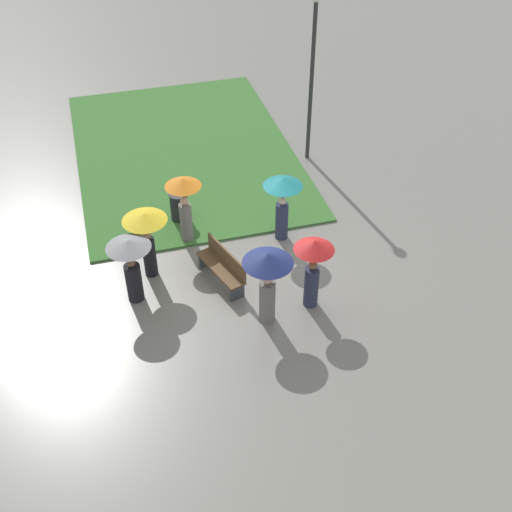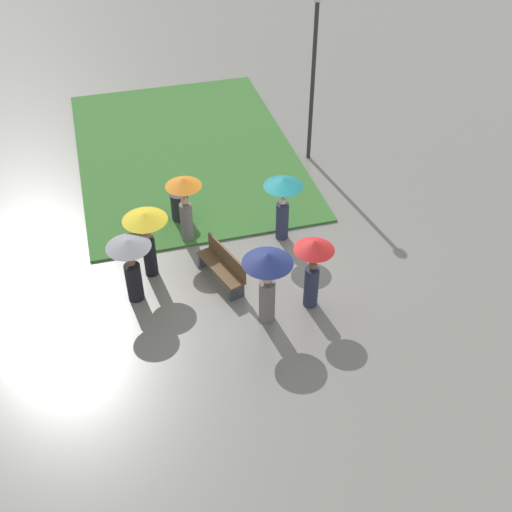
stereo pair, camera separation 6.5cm
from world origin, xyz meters
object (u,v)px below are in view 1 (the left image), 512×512
park_bench (223,266)px  crowd_person_teal (283,195)px  trash_bin (179,207)px  crowd_person_yellow (146,231)px  crowd_person_red (313,261)px  crowd_person_navy (268,273)px  lamp_post (313,59)px  crowd_person_grey (131,261)px  crowd_person_orange (184,199)px

park_bench → crowd_person_teal: (-1.26, 1.87, 0.89)m
trash_bin → crowd_person_yellow: 2.47m
crowd_person_red → crowd_person_navy: bearing=-126.5°
lamp_post → crowd_person_red: 6.90m
park_bench → crowd_person_yellow: crowd_person_yellow is taller
crowd_person_navy → crowd_person_teal: bearing=-159.7°
crowd_person_grey → crowd_person_navy: size_ratio=0.91×
crowd_person_teal → crowd_person_orange: bearing=117.5°
crowd_person_grey → crowd_person_red: bearing=133.1°
park_bench → crowd_person_red: crowd_person_red is taller
crowd_person_red → crowd_person_teal: bearing=131.2°
crowd_person_red → crowd_person_navy: 1.13m
crowd_person_teal → crowd_person_navy: bearing=-163.4°
park_bench → crowd_person_yellow: 2.00m
crowd_person_yellow → crowd_person_grey: size_ratio=1.06×
crowd_person_yellow → crowd_person_teal: 3.56m
crowd_person_navy → crowd_person_grey: bearing=-74.2°
lamp_post → crowd_person_orange: 5.73m
park_bench → crowd_person_navy: (1.54, 0.65, 0.92)m
crowd_person_navy → lamp_post: bearing=-162.7°
crowd_person_teal → crowd_person_orange: crowd_person_orange is taller
lamp_post → crowd_person_grey: size_ratio=2.93×
park_bench → crowd_person_orange: size_ratio=0.88×
crowd_person_navy → crowd_person_orange: bearing=-116.6°
trash_bin → crowd_person_teal: (1.49, 2.43, 0.92)m
crowd_person_teal → crowd_person_orange: (-0.55, -2.41, -0.04)m
crowd_person_yellow → crowd_person_teal: crowd_person_teal is taller
crowd_person_red → crowd_person_orange: (-3.15, -2.30, 0.02)m
crowd_person_orange → park_bench: bearing=87.1°
lamp_post → trash_bin: (2.19, -4.44, -2.77)m
crowd_person_navy → crowd_person_orange: size_ratio=1.00×
crowd_person_yellow → crowd_person_teal: (-0.54, 3.52, 0.01)m
crowd_person_teal → crowd_person_grey: crowd_person_teal is taller
crowd_person_grey → crowd_person_navy: (1.48, 2.78, 0.23)m
crowd_person_yellow → crowd_person_navy: 3.22m
crowd_person_teal → crowd_person_red: crowd_person_red is taller
lamp_post → crowd_person_navy: bearing=-26.5°
lamp_post → crowd_person_navy: size_ratio=2.66×
park_bench → trash_bin: 2.80m
trash_bin → crowd_person_red: bearing=29.6°
park_bench → crowd_person_teal: 2.42m
park_bench → crowd_person_yellow: bearing=-131.9°
crowd_person_navy → trash_bin: bearing=-120.4°
trash_bin → crowd_person_grey: crowd_person_grey is taller
crowd_person_red → park_bench: bearing=-173.8°
lamp_post → crowd_person_grey: lamp_post is taller
trash_bin → crowd_person_yellow: bearing=-28.2°
trash_bin → park_bench: bearing=11.5°
park_bench → trash_bin: bearing=173.2°
crowd_person_grey → crowd_person_teal: bearing=169.6°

